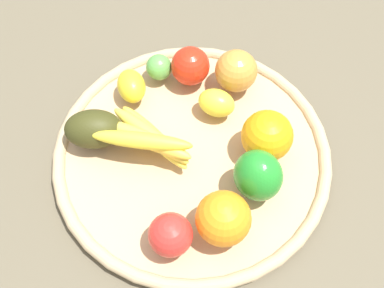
{
  "coord_description": "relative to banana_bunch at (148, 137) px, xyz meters",
  "views": [
    {
      "loc": [
        -0.41,
        0.01,
        0.73
      ],
      "look_at": [
        0.0,
        0.0,
        0.05
      ],
      "focal_mm": 46.63,
      "sensor_mm": 36.0,
      "label": 1
    }
  ],
  "objects": [
    {
      "name": "ground_plane",
      "position": [
        -0.01,
        -0.07,
        -0.06
      ],
      "size": [
        2.4,
        2.4,
        0.0
      ],
      "primitive_type": "plane",
      "color": "brown",
      "rests_on": "ground"
    },
    {
      "name": "basket",
      "position": [
        -0.01,
        -0.07,
        -0.05
      ],
      "size": [
        0.46,
        0.46,
        0.03
      ],
      "color": "tan",
      "rests_on": "ground_plane"
    },
    {
      "name": "banana_bunch",
      "position": [
        0.0,
        0.0,
        0.0
      ],
      "size": [
        0.14,
        0.16,
        0.06
      ],
      "color": "yellow",
      "rests_on": "basket"
    },
    {
      "name": "lime_0",
      "position": [
        0.15,
        -0.01,
        -0.01
      ],
      "size": [
        0.05,
        0.05,
        0.05
      ],
      "primitive_type": "sphere",
      "rotation": [
        0.0,
        0.0,
        3.26
      ],
      "color": "#559B45",
      "rests_on": "basket"
    },
    {
      "name": "avocado",
      "position": [
        0.02,
        0.09,
        0.0
      ],
      "size": [
        0.07,
        0.09,
        0.06
      ],
      "primitive_type": "ellipsoid",
      "rotation": [
        0.0,
        0.0,
        1.59
      ],
      "color": "#373715",
      "rests_on": "basket"
    },
    {
      "name": "orange_0",
      "position": [
        -0.0,
        -0.19,
        0.01
      ],
      "size": [
        0.11,
        0.11,
        0.08
      ],
      "primitive_type": "sphere",
      "rotation": [
        0.0,
        0.0,
        2.19
      ],
      "color": "orange",
      "rests_on": "basket"
    },
    {
      "name": "lemon_0",
      "position": [
        0.11,
        0.03,
        -0.01
      ],
      "size": [
        0.07,
        0.06,
        0.05
      ],
      "primitive_type": "ellipsoid",
      "rotation": [
        0.0,
        0.0,
        3.41
      ],
      "color": "yellow",
      "rests_on": "basket"
    },
    {
      "name": "orange_1",
      "position": [
        -0.14,
        -0.11,
        0.01
      ],
      "size": [
        0.11,
        0.11,
        0.08
      ],
      "primitive_type": "sphere",
      "rotation": [
        0.0,
        0.0,
        2.28
      ],
      "color": "orange",
      "rests_on": "basket"
    },
    {
      "name": "lemon_1",
      "position": [
        0.07,
        -0.11,
        -0.01
      ],
      "size": [
        0.07,
        0.08,
        0.05
      ],
      "primitive_type": "ellipsoid",
      "rotation": [
        0.0,
        0.0,
        1.17
      ],
      "color": "yellow",
      "rests_on": "basket"
    },
    {
      "name": "apple_1",
      "position": [
        0.14,
        -0.07,
        0.0
      ],
      "size": [
        0.08,
        0.08,
        0.07
      ],
      "primitive_type": "sphere",
      "rotation": [
        0.0,
        0.0,
        2.83
      ],
      "color": "red",
      "rests_on": "basket"
    },
    {
      "name": "bell_pepper",
      "position": [
        -0.08,
        -0.17,
        0.01
      ],
      "size": [
        0.1,
        0.1,
        0.09
      ],
      "primitive_type": "ellipsoid",
      "rotation": [
        0.0,
        0.0,
        0.73
      ],
      "color": "#218827",
      "rests_on": "basket"
    },
    {
      "name": "apple_0",
      "position": [
        0.13,
        -0.15,
        0.01
      ],
      "size": [
        0.1,
        0.1,
        0.07
      ],
      "primitive_type": "sphere",
      "rotation": [
        0.0,
        0.0,
        2.33
      ],
      "color": "#BF8635",
      "rests_on": "basket"
    },
    {
      "name": "apple_2",
      "position": [
        -0.16,
        -0.04,
        0.0
      ],
      "size": [
        0.09,
        0.09,
        0.06
      ],
      "primitive_type": "sphere",
      "rotation": [
        0.0,
        0.0,
        2.49
      ],
      "color": "red",
      "rests_on": "basket"
    }
  ]
}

